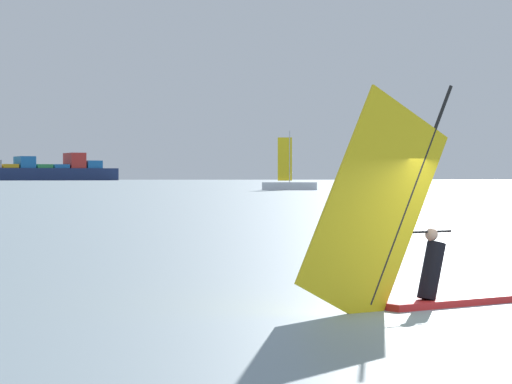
{
  "coord_description": "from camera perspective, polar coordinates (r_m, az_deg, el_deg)",
  "views": [
    {
      "loc": [
        -3.66,
        -18.59,
        2.19
      ],
      "look_at": [
        -3.82,
        3.7,
        1.91
      ],
      "focal_mm": 83.11,
      "sensor_mm": 36.0,
      "label": 1
    }
  ],
  "objects": [
    {
      "name": "cargo_ship",
      "position": [
        798.98,
        -12.17,
        1.1
      ],
      "size": [
        143.91,
        83.1,
        33.82
      ],
      "rotation": [
        0.0,
        0.0,
        0.42
      ],
      "color": "navy",
      "rests_on": "ground_plane"
    },
    {
      "name": "distant_headland",
      "position": [
        1672.25,
        0.8,
        1.37
      ],
      "size": [
        624.44,
        283.69,
        42.14
      ],
      "primitive_type": "cube",
      "rotation": [
        0.0,
        0.0,
        0.04
      ],
      "color": "#60665B",
      "rests_on": "ground_plane"
    },
    {
      "name": "ground_plane",
      "position": [
        19.08,
        11.53,
        -5.88
      ],
      "size": [
        4000.0,
        4000.0,
        0.0
      ],
      "primitive_type": "plane",
      "color": "gray"
    },
    {
      "name": "windsurfer",
      "position": [
        19.87,
        7.41,
        -2.77
      ],
      "size": [
        3.98,
        2.99,
        4.05
      ],
      "rotation": [
        0.0,
        0.0,
        0.62
      ],
      "color": "red",
      "rests_on": "ground_plane"
    },
    {
      "name": "small_sailboat",
      "position": [
        198.92,
        1.62,
        0.35
      ],
      "size": [
        9.31,
        2.75,
        9.99
      ],
      "rotation": [
        0.0,
        0.0,
        6.24
      ],
      "color": "white",
      "rests_on": "ground_plane"
    }
  ]
}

